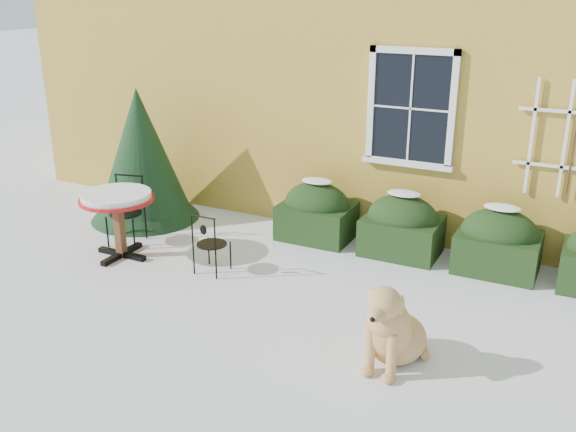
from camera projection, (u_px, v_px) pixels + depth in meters
The scene contains 8 objects.
ground at pixel (249, 317), 7.33m from camera, with size 80.00×80.00×0.00m, color white.
house at pixel (430, 3), 12.10m from camera, with size 12.40×8.40×6.40m.
hedge_row at pixel (449, 234), 8.64m from camera, with size 4.95×0.80×0.91m.
evergreen_shrub at pixel (142, 167), 10.12m from camera, with size 1.73×1.73×2.10m.
bistro_table at pixel (117, 204), 8.68m from camera, with size 1.00×1.00×0.93m.
patio_chair_near at pixel (210, 243), 8.31m from camera, with size 0.40×0.40×0.83m.
patio_chair_far at pixel (127, 210), 9.28m from camera, with size 0.53×0.53×0.98m.
dog at pixel (391, 330), 6.28m from camera, with size 0.68×1.06×0.97m.
Camera 1 is at (3.30, -5.60, 3.60)m, focal length 40.00 mm.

